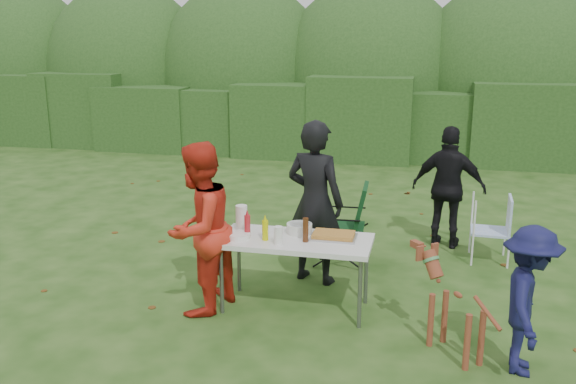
% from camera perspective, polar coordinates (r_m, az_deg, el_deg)
% --- Properties ---
extents(ground, '(80.00, 80.00, 0.00)m').
position_cam_1_polar(ground, '(6.25, -1.82, -10.98)').
color(ground, '#1E4211').
extents(hedge_row, '(22.00, 1.40, 1.70)m').
position_cam_1_polar(hedge_row, '(13.64, 6.91, 6.74)').
color(hedge_row, '#23471C').
rests_on(hedge_row, ground).
extents(shrub_backdrop, '(20.00, 2.60, 3.20)m').
position_cam_1_polar(shrub_backdrop, '(15.15, 7.69, 10.35)').
color(shrub_backdrop, '#3D6628').
rests_on(shrub_backdrop, ground).
extents(folding_table, '(1.50, 0.70, 0.74)m').
position_cam_1_polar(folding_table, '(6.03, 0.69, -4.87)').
color(folding_table, silver).
rests_on(folding_table, ground).
extents(person_cook, '(0.76, 0.61, 1.82)m').
position_cam_1_polar(person_cook, '(6.66, 2.54, -0.97)').
color(person_cook, black).
rests_on(person_cook, ground).
extents(person_red_jacket, '(0.83, 0.96, 1.71)m').
position_cam_1_polar(person_red_jacket, '(6.01, -8.33, -3.43)').
color(person_red_jacket, red).
rests_on(person_red_jacket, ground).
extents(person_black_puffy, '(0.98, 0.54, 1.58)m').
position_cam_1_polar(person_black_puffy, '(8.04, 14.80, 0.40)').
color(person_black_puffy, black).
rests_on(person_black_puffy, ground).
extents(child, '(0.54, 0.84, 1.24)m').
position_cam_1_polar(child, '(5.32, 21.57, -9.44)').
color(child, '#121441').
rests_on(child, ground).
extents(dog, '(0.86, 0.92, 0.85)m').
position_cam_1_polar(dog, '(5.45, 15.52, -10.55)').
color(dog, brown).
rests_on(dog, ground).
extents(camping_chair, '(0.64, 0.64, 0.98)m').
position_cam_1_polar(camping_chair, '(7.36, 5.04, -2.90)').
color(camping_chair, '#0F3918').
rests_on(camping_chair, ground).
extents(lawn_chair, '(0.51, 0.51, 0.82)m').
position_cam_1_polar(lawn_chair, '(7.78, 18.39, -3.24)').
color(lawn_chair, '#6D99E9').
rests_on(lawn_chair, ground).
extents(food_tray, '(0.45, 0.30, 0.02)m').
position_cam_1_polar(food_tray, '(6.04, 4.28, -4.23)').
color(food_tray, '#B7B7BA').
rests_on(food_tray, folding_table).
extents(focaccia_bread, '(0.40, 0.26, 0.04)m').
position_cam_1_polar(focaccia_bread, '(6.03, 4.29, -3.98)').
color(focaccia_bread, '#B77A31').
rests_on(focaccia_bread, food_tray).
extents(mustard_bottle, '(0.06, 0.06, 0.20)m').
position_cam_1_polar(mustard_bottle, '(5.94, -2.15, -3.60)').
color(mustard_bottle, '#C4CD06').
rests_on(mustard_bottle, folding_table).
extents(ketchup_bottle, '(0.06, 0.06, 0.22)m').
position_cam_1_polar(ketchup_bottle, '(6.05, -3.82, -3.18)').
color(ketchup_bottle, '#B51F27').
rests_on(ketchup_bottle, folding_table).
extents(beer_bottle, '(0.06, 0.06, 0.24)m').
position_cam_1_polar(beer_bottle, '(5.89, 1.65, -3.57)').
color(beer_bottle, '#47230F').
rests_on(beer_bottle, folding_table).
extents(paper_towel_roll, '(0.12, 0.12, 0.26)m').
position_cam_1_polar(paper_towel_roll, '(6.25, -4.37, -2.42)').
color(paper_towel_roll, white).
rests_on(paper_towel_roll, folding_table).
extents(cup_stack, '(0.08, 0.08, 0.18)m').
position_cam_1_polar(cup_stack, '(5.82, -0.90, -4.10)').
color(cup_stack, white).
rests_on(cup_stack, folding_table).
extents(pasta_bowl, '(0.26, 0.26, 0.10)m').
position_cam_1_polar(pasta_bowl, '(6.16, 1.07, -3.43)').
color(pasta_bowl, silver).
rests_on(pasta_bowl, folding_table).
extents(plate_stack, '(0.24, 0.24, 0.05)m').
position_cam_1_polar(plate_stack, '(6.04, -4.68, -4.08)').
color(plate_stack, white).
rests_on(plate_stack, folding_table).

